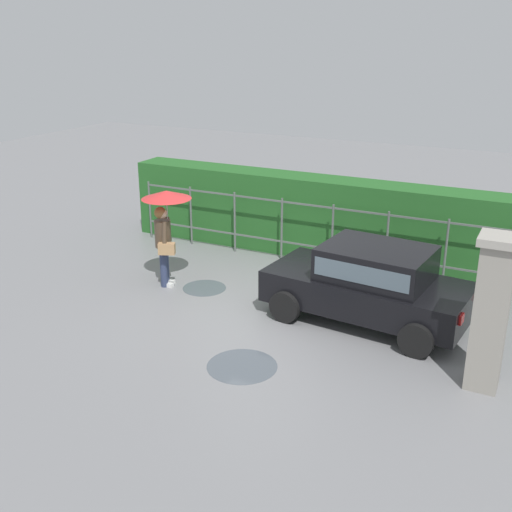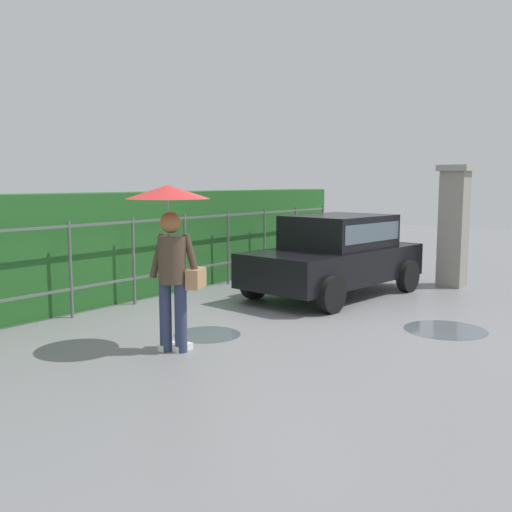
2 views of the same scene
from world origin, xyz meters
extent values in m
plane|color=slate|center=(0.00, 0.00, 0.00)|extent=(40.00, 40.00, 0.00)
cube|color=black|center=(1.98, 0.59, 0.58)|extent=(3.84, 2.00, 0.60)
cube|color=black|center=(2.13, 0.58, 1.18)|extent=(2.03, 1.62, 0.60)
cube|color=#4C5B66|center=(2.13, 0.58, 1.20)|extent=(1.88, 1.62, 0.33)
cylinder|color=black|center=(0.65, -0.12, 0.30)|extent=(0.61, 0.24, 0.60)
cylinder|color=black|center=(0.82, 1.55, 0.30)|extent=(0.61, 0.24, 0.60)
cylinder|color=black|center=(3.14, -0.37, 0.30)|extent=(0.61, 0.24, 0.60)
cylinder|color=black|center=(3.31, 1.31, 0.30)|extent=(0.61, 0.24, 0.60)
cube|color=red|center=(3.78, -0.14, 0.73)|extent=(0.08, 0.20, 0.16)
cube|color=red|center=(3.88, 0.96, 0.73)|extent=(0.08, 0.20, 0.16)
cylinder|color=#2D3856|center=(-2.41, 0.46, 0.43)|extent=(0.15, 0.15, 0.86)
cylinder|color=#2D3856|center=(-2.33, 0.28, 0.43)|extent=(0.15, 0.15, 0.86)
cube|color=white|center=(-2.36, 0.49, 0.04)|extent=(0.26, 0.10, 0.08)
cube|color=white|center=(-2.28, 0.30, 0.04)|extent=(0.26, 0.10, 0.08)
cylinder|color=#473828|center=(-2.37, 0.37, 1.15)|extent=(0.34, 0.34, 0.58)
sphere|color=#DBAD89|center=(-2.37, 0.37, 1.58)|extent=(0.22, 0.22, 0.22)
sphere|color=olive|center=(-2.40, 0.36, 1.60)|extent=(0.25, 0.25, 0.25)
cylinder|color=#473828|center=(-2.39, 0.61, 1.18)|extent=(0.17, 0.24, 0.56)
cylinder|color=#473828|center=(-2.21, 0.20, 1.18)|extent=(0.17, 0.24, 0.56)
cylinder|color=#B2B2B7|center=(-2.31, 0.49, 1.50)|extent=(0.02, 0.02, 0.77)
cone|color=red|center=(-2.31, 0.49, 1.96)|extent=(1.03, 1.03, 0.17)
cube|color=tan|center=(-2.16, 0.18, 0.91)|extent=(0.38, 0.28, 0.24)
cube|color=gray|center=(4.26, -0.82, 1.15)|extent=(0.48, 0.48, 2.30)
cube|color=#9E998E|center=(4.26, -0.82, 2.36)|extent=(0.60, 0.60, 0.12)
cylinder|color=#59605B|center=(-4.55, 2.91, 0.75)|extent=(0.05, 0.05, 1.50)
cylinder|color=#59605B|center=(-3.30, 2.91, 0.75)|extent=(0.05, 0.05, 1.50)
cylinder|color=#59605B|center=(-2.04, 2.91, 0.75)|extent=(0.05, 0.05, 1.50)
cylinder|color=#59605B|center=(-0.79, 2.91, 0.75)|extent=(0.05, 0.05, 1.50)
cylinder|color=#59605B|center=(0.46, 2.91, 0.75)|extent=(0.05, 0.05, 1.50)
cylinder|color=#59605B|center=(1.71, 2.91, 0.75)|extent=(0.05, 0.05, 1.50)
cylinder|color=#59605B|center=(2.96, 2.91, 0.75)|extent=(0.05, 0.05, 1.50)
cylinder|color=#59605B|center=(4.22, 2.91, 0.75)|extent=(0.05, 0.05, 1.50)
cube|color=#59605B|center=(0.46, 2.91, 1.42)|extent=(10.02, 0.03, 0.04)
cube|color=#59605B|center=(0.46, 2.91, 0.45)|extent=(10.02, 0.03, 0.04)
cube|color=#235B23|center=(0.46, 3.62, 0.95)|extent=(11.02, 0.90, 1.90)
cylinder|color=#4C545B|center=(0.71, -1.95, 0.00)|extent=(1.16, 1.16, 0.00)
cylinder|color=#4C545B|center=(-1.52, 0.58, 0.00)|extent=(0.92, 0.92, 0.00)
camera|label=1|loc=(4.86, -9.74, 5.12)|focal=43.44mm
camera|label=2|loc=(-7.29, -4.65, 2.08)|focal=40.59mm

